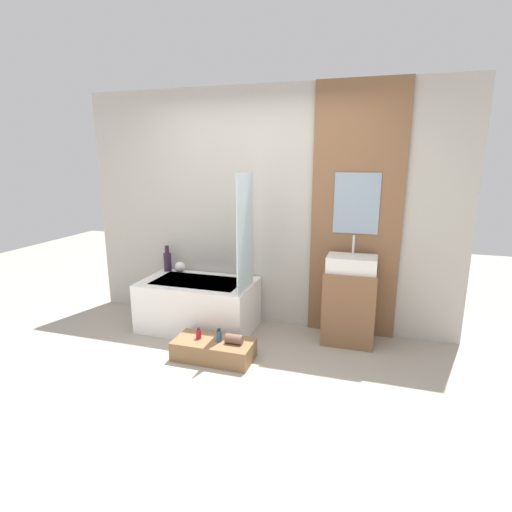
{
  "coord_description": "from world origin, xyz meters",
  "views": [
    {
      "loc": [
        1.22,
        -2.64,
        1.85
      ],
      "look_at": [
        0.18,
        0.7,
        1.0
      ],
      "focal_mm": 28.0,
      "sensor_mm": 36.0,
      "label": 1
    }
  ],
  "objects": [
    {
      "name": "wall_tiled_back",
      "position": [
        0.0,
        1.58,
        1.3
      ],
      "size": [
        4.2,
        0.06,
        2.6
      ],
      "primitive_type": "cube",
      "color": "#B7B2A8",
      "rests_on": "ground_plane"
    },
    {
      "name": "sink",
      "position": [
        0.99,
        1.31,
        0.83
      ],
      "size": [
        0.49,
        0.32,
        0.35
      ],
      "color": "white",
      "rests_on": "vanity_cabinet"
    },
    {
      "name": "vase_round_light",
      "position": [
        -0.98,
        1.42,
        0.61
      ],
      "size": [
        0.13,
        0.13,
        0.13
      ],
      "primitive_type": "sphere",
      "color": "white",
      "rests_on": "bathtub"
    },
    {
      "name": "bottle_soap_primary",
      "position": [
        -0.34,
        0.54,
        0.23
      ],
      "size": [
        0.05,
        0.05,
        0.11
      ],
      "color": "#B21928",
      "rests_on": "wooden_step_bench"
    },
    {
      "name": "ground_plane",
      "position": [
        0.0,
        0.0,
        0.0
      ],
      "size": [
        12.0,
        12.0,
        0.0
      ],
      "primitive_type": "plane",
      "color": "#A39989"
    },
    {
      "name": "glass_shower_screen",
      "position": [
        -0.04,
        1.06,
        1.13
      ],
      "size": [
        0.01,
        0.5,
        1.17
      ],
      "primitive_type": "cube",
      "color": "silver",
      "rests_on": "bathtub"
    },
    {
      "name": "bathtub",
      "position": [
        -0.63,
        1.16,
        0.27
      ],
      "size": [
        1.23,
        0.74,
        0.55
      ],
      "color": "white",
      "rests_on": "ground_plane"
    },
    {
      "name": "vase_tall_dark",
      "position": [
        -1.15,
        1.43,
        0.67
      ],
      "size": [
        0.09,
        0.09,
        0.31
      ],
      "color": "#2D1E33",
      "rests_on": "bathtub"
    },
    {
      "name": "vanity_cabinet",
      "position": [
        0.99,
        1.31,
        0.38
      ],
      "size": [
        0.52,
        0.41,
        0.75
      ],
      "primitive_type": "cube",
      "color": "brown",
      "rests_on": "ground_plane"
    },
    {
      "name": "towel_roll",
      "position": [
        0.02,
        0.54,
        0.23
      ],
      "size": [
        0.16,
        0.09,
        0.09
      ],
      "primitive_type": "cylinder",
      "rotation": [
        0.0,
        1.57,
        0.0
      ],
      "color": "brown",
      "rests_on": "wooden_step_bench"
    },
    {
      "name": "wooden_step_bench",
      "position": [
        -0.19,
        0.54,
        0.09
      ],
      "size": [
        0.75,
        0.36,
        0.18
      ],
      "primitive_type": "cube",
      "color": "olive",
      "rests_on": "ground_plane"
    },
    {
      "name": "bottle_soap_secondary",
      "position": [
        -0.14,
        0.54,
        0.24
      ],
      "size": [
        0.05,
        0.05,
        0.13
      ],
      "color": "#2D567A",
      "rests_on": "wooden_step_bench"
    },
    {
      "name": "wall_wood_accent",
      "position": [
        0.99,
        1.53,
        1.3
      ],
      "size": [
        0.91,
        0.04,
        2.6
      ],
      "color": "brown",
      "rests_on": "ground_plane"
    }
  ]
}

